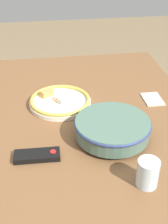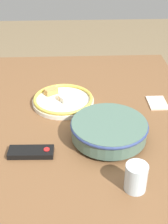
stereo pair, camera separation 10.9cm
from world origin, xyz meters
The scene contains 6 objects.
dining_table centered at (0.00, 0.00, 0.67)m, with size 1.32×1.01×0.75m.
noodle_bowl centered at (-0.14, -0.10, 0.79)m, with size 0.28×0.28×0.07m.
food_plate centered at (0.12, 0.07, 0.77)m, with size 0.27×0.27×0.05m.
tv_remote centered at (-0.22, 0.18, 0.76)m, with size 0.06×0.16×0.02m.
drinking_glass centered at (-0.39, -0.15, 0.80)m, with size 0.07×0.07×0.09m.
folded_napkin centered at (0.10, -0.34, 0.75)m, with size 0.11×0.08×0.01m.
Camera 1 is at (-1.05, 0.14, 1.46)m, focal length 50.00 mm.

